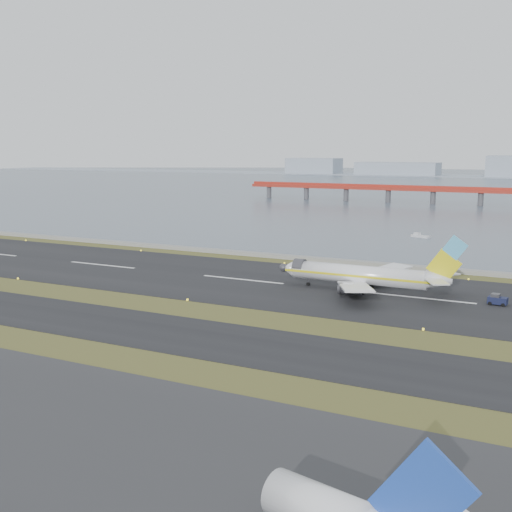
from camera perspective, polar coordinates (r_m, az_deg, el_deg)
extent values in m
plane|color=#314117|center=(118.13, -8.10, -4.74)|extent=(1000.00, 1000.00, 0.00)
cube|color=black|center=(108.87, -11.75, -6.05)|extent=(1000.00, 18.00, 0.10)
cube|color=black|center=(143.04, -1.19, -2.12)|extent=(1000.00, 45.00, 0.10)
cube|color=gray|center=(169.53, 3.60, -0.15)|extent=(1000.00, 2.50, 1.00)
cube|color=#414D5E|center=(558.16, 20.25, 5.96)|extent=(1400.00, 800.00, 1.30)
cube|color=#9F271B|center=(347.22, 19.38, 5.44)|extent=(260.00, 5.00, 1.60)
cube|color=#9F271B|center=(347.13, 19.39, 5.69)|extent=(260.00, 0.40, 1.40)
cylinder|color=#4C4C51|center=(372.64, 4.51, 5.50)|extent=(2.80, 2.80, 7.00)
cylinder|color=#4C4C51|center=(347.52, 19.34, 4.70)|extent=(2.80, 2.80, 7.00)
cube|color=#95A1B0|center=(717.11, 21.82, 6.52)|extent=(1400.00, 80.00, 1.00)
cube|color=#95A1B0|center=(768.99, 5.18, 7.99)|extent=(60.00, 35.00, 18.00)
cube|color=#95A1B0|center=(737.69, 12.47, 7.59)|extent=(90.00, 35.00, 14.00)
cylinder|color=white|center=(132.69, 9.08, -1.64)|extent=(28.00, 3.80, 3.80)
cone|color=white|center=(138.16, 2.92, -1.09)|extent=(3.20, 3.80, 3.80)
cone|color=white|center=(128.71, 15.96, -2.10)|extent=(5.00, 3.80, 3.80)
cube|color=yellow|center=(130.89, 8.82, -1.78)|extent=(31.00, 0.06, 0.45)
cube|color=yellow|center=(134.48, 9.33, -1.50)|extent=(31.00, 0.06, 0.45)
cube|color=white|center=(124.24, 8.82, -2.72)|extent=(11.31, 15.89, 1.66)
cube|color=white|center=(140.19, 11.00, -1.39)|extent=(11.31, 15.89, 1.66)
cylinder|color=#3B3B41|center=(127.33, 8.43, -2.97)|extent=(4.20, 2.10, 2.10)
cylinder|color=#3B3B41|center=(138.53, 10.02, -1.99)|extent=(4.20, 2.10, 2.10)
cube|color=yellow|center=(128.03, 16.37, -0.85)|extent=(6.80, 0.35, 6.85)
cube|color=#51B5E8|center=(127.12, 17.29, 0.72)|extent=(4.85, 0.37, 4.90)
cube|color=white|center=(124.90, 15.76, -2.20)|extent=(5.64, 6.80, 0.22)
cube|color=white|center=(132.23, 16.42, -1.60)|extent=(5.64, 6.80, 0.22)
cylinder|color=black|center=(136.98, 4.66, -2.50)|extent=(0.80, 0.28, 0.80)
cylinder|color=black|center=(130.23, 9.29, -3.18)|extent=(1.00, 0.38, 1.00)
cylinder|color=black|center=(135.46, 10.02, -2.71)|extent=(1.00, 0.38, 1.00)
cube|color=#131836|center=(128.00, 20.69, -3.71)|extent=(3.59, 2.27, 1.28)
cube|color=#3B3B41|center=(127.90, 20.53, -3.32)|extent=(1.65, 1.75, 0.75)
cylinder|color=black|center=(127.56, 20.08, -3.99)|extent=(0.78, 0.40, 0.75)
cylinder|color=black|center=(129.18, 20.25, -3.84)|extent=(0.78, 0.40, 0.75)
cylinder|color=black|center=(127.08, 21.11, -4.10)|extent=(0.78, 0.40, 0.75)
cylinder|color=black|center=(128.71, 21.27, -3.95)|extent=(0.78, 0.40, 0.75)
cube|color=#2148B7|center=(45.82, 14.48, -20.04)|extent=(7.59, 2.01, 8.32)
cube|color=silver|center=(217.90, 14.43, 1.69)|extent=(6.71, 4.20, 0.82)
cube|color=silver|center=(218.56, 14.14, 1.92)|extent=(2.24, 2.03, 0.82)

